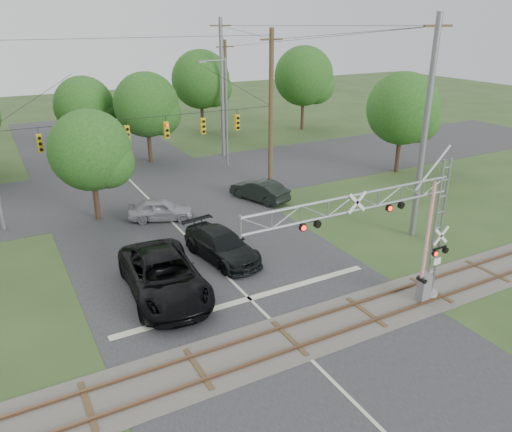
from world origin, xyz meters
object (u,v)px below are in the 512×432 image
traffic_signal_span (160,122)px  pickup_black (164,276)px  sedan_silver (161,209)px  streetlight (224,108)px  crossing_gantry (389,228)px  car_dark (222,245)px

traffic_signal_span → pickup_black: traffic_signal_span is taller
sedan_silver → streetlight: streetlight is taller
pickup_black → streetlight: streetlight is taller
crossing_gantry → traffic_signal_span: bearing=101.0°
traffic_signal_span → streetlight: bearing=38.2°
crossing_gantry → sedan_silver: crossing_gantry is taller
crossing_gantry → pickup_black: size_ratio=1.47×
crossing_gantry → streetlight: size_ratio=1.13×
traffic_signal_span → streetlight: 9.61m
pickup_black → streetlight: (11.75, 18.12, 4.13)m
traffic_signal_span → sedan_silver: bearing=-113.2°
streetlight → crossing_gantry: bearing=-99.3°
car_dark → traffic_signal_span: bearing=80.2°
sedan_silver → crossing_gantry: bearing=-140.5°
pickup_black → streetlight: 21.99m
crossing_gantry → sedan_silver: (-4.91, 15.21, -3.44)m
sedan_silver → streetlight: 13.44m
pickup_black → car_dark: (3.96, 2.15, -0.19)m
traffic_signal_span → car_dark: bearing=-91.4°
crossing_gantry → pickup_black: 10.41m
pickup_black → traffic_signal_span: bearing=75.3°
sedan_silver → pickup_black: bearing=-175.9°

